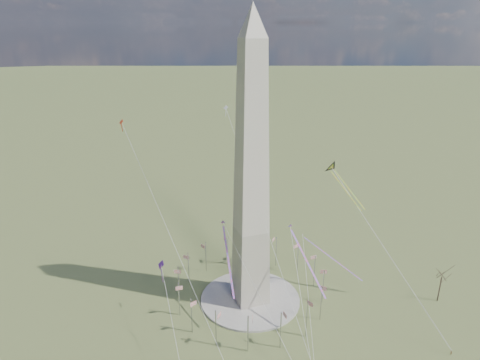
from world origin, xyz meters
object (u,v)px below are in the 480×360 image
object	(u,v)px
washington_monument	(251,176)
tree_near	(442,275)
person_east	(451,352)
kite_delta_black	(333,170)

from	to	relation	value
washington_monument	tree_near	bearing A→B (deg)	-20.11
person_east	kite_delta_black	xyz separation A→B (m)	(-14.37, 50.33, 44.15)
washington_monument	person_east	world-z (taller)	washington_monument
kite_delta_black	washington_monument	bearing A→B (deg)	-9.76
tree_near	kite_delta_black	world-z (taller)	kite_delta_black
tree_near	kite_delta_black	bearing A→B (deg)	137.93
tree_near	person_east	bearing A→B (deg)	-125.31
washington_monument	tree_near	world-z (taller)	washington_monument
washington_monument	kite_delta_black	distance (m)	33.87
person_east	kite_delta_black	size ratio (longest dim) A/B	0.09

